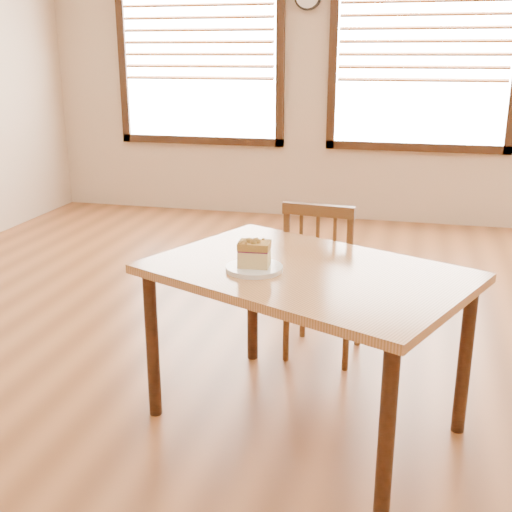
{
  "coord_description": "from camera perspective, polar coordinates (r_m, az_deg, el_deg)",
  "views": [
    {
      "loc": [
        0.3,
        -2.49,
        1.64
      ],
      "look_at": [
        -0.33,
        0.05,
        0.81
      ],
      "focal_mm": 45.0,
      "sensor_mm": 36.0,
      "label": 1
    }
  ],
  "objects": [
    {
      "name": "window_left",
      "position": [
        6.83,
        -5.11,
        19.0
      ],
      "size": [
        1.76,
        0.1,
        1.96
      ],
      "color": "white",
      "rests_on": "room_shell"
    },
    {
      "name": "cafe_chair_main",
      "position": [
        3.52,
        5.98,
        -1.97
      ],
      "size": [
        0.45,
        0.45,
        0.92
      ],
      "rotation": [
        0.0,
        0.0,
        3.04
      ],
      "color": "brown",
      "rests_on": "ground"
    },
    {
      "name": "cake_slice",
      "position": [
        2.71,
        -0.19,
        0.31
      ],
      "size": [
        0.15,
        0.11,
        0.12
      ],
      "rotation": [
        0.0,
        0.0,
        0.07
      ],
      "color": "#D9BF7A",
      "rests_on": "plate"
    },
    {
      "name": "window_right",
      "position": [
        6.46,
        14.76,
        18.61
      ],
      "size": [
        1.76,
        0.1,
        1.96
      ],
      "color": "white",
      "rests_on": "room_shell"
    },
    {
      "name": "cafe_table_main",
      "position": [
        2.79,
        4.52,
        -2.84
      ],
      "size": [
        1.57,
        1.35,
        0.75
      ],
      "rotation": [
        0.0,
        0.0,
        -0.42
      ],
      "color": "#C2834B",
      "rests_on": "ground"
    },
    {
      "name": "ground",
      "position": [
        2.99,
        6.15,
        -15.64
      ],
      "size": [
        8.0,
        8.0,
        0.0
      ],
      "primitive_type": "plane",
      "color": "brown"
    },
    {
      "name": "plate",
      "position": [
        2.73,
        -0.15,
        -1.1
      ],
      "size": [
        0.24,
        0.24,
        0.02
      ],
      "color": "white",
      "rests_on": "cafe_table_main"
    }
  ]
}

